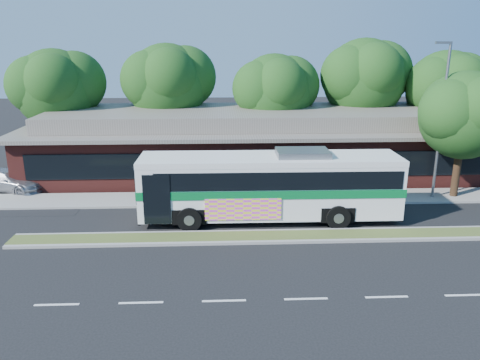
% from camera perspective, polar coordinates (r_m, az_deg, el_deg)
% --- Properties ---
extents(ground, '(120.00, 120.00, 0.00)m').
position_cam_1_polar(ground, '(22.21, 5.73, -7.62)').
color(ground, black).
rests_on(ground, ground).
extents(median_strip, '(26.00, 1.10, 0.15)m').
position_cam_1_polar(median_strip, '(22.72, 5.53, -6.83)').
color(median_strip, '#435725').
rests_on(median_strip, ground).
extents(sidewalk, '(44.00, 2.60, 0.12)m').
position_cam_1_polar(sidewalk, '(28.10, 3.92, -2.19)').
color(sidewalk, gray).
rests_on(sidewalk, ground).
extents(plaza_building, '(33.20, 11.20, 4.45)m').
position_cam_1_polar(plaza_building, '(33.89, 2.76, 4.71)').
color(plaza_building, '#5D211D').
rests_on(plaza_building, ground).
extents(lamp_post, '(0.93, 0.18, 9.07)m').
position_cam_1_polar(lamp_post, '(29.25, 23.32, 7.03)').
color(lamp_post, slate).
rests_on(lamp_post, ground).
extents(tree_bg_a, '(6.47, 5.80, 8.63)m').
position_cam_1_polar(tree_bg_a, '(37.16, -20.90, 10.54)').
color(tree_bg_a, black).
rests_on(tree_bg_a, ground).
extents(tree_bg_b, '(6.69, 6.00, 9.00)m').
position_cam_1_polar(tree_bg_b, '(36.48, -8.16, 11.77)').
color(tree_bg_b, black).
rests_on(tree_bg_b, ground).
extents(tree_bg_c, '(6.24, 5.60, 8.26)m').
position_cam_1_polar(tree_bg_c, '(35.64, 4.81, 10.88)').
color(tree_bg_c, black).
rests_on(tree_bg_c, ground).
extents(tree_bg_d, '(6.91, 6.20, 9.37)m').
position_cam_1_polar(tree_bg_d, '(38.08, 15.46, 11.97)').
color(tree_bg_d, black).
rests_on(tree_bg_d, ground).
extents(tree_bg_e, '(6.47, 5.80, 8.50)m').
position_cam_1_polar(tree_bg_e, '(39.44, 24.25, 10.28)').
color(tree_bg_e, black).
rests_on(tree_bg_e, ground).
extents(transit_bus, '(13.43, 3.24, 3.76)m').
position_cam_1_polar(transit_bus, '(24.25, 3.78, -0.19)').
color(transit_bus, white).
rests_on(transit_bus, ground).
extents(sedan, '(5.02, 3.39, 1.35)m').
position_cam_1_polar(sedan, '(32.75, -26.23, -0.05)').
color(sedan, '#ABACB3').
rests_on(sedan, ground).
extents(sidewalk_tree, '(5.65, 5.06, 7.51)m').
position_cam_1_polar(sidewalk_tree, '(30.33, 26.19, 7.35)').
color(sidewalk_tree, black).
rests_on(sidewalk_tree, ground).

